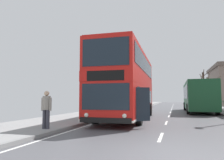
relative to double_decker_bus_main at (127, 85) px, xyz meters
name	(u,v)px	position (x,y,z in m)	size (l,w,h in m)	color
ground	(127,151)	(1.94, -8.81, -2.34)	(15.80, 140.00, 0.20)	#4E4E53
double_decker_bus_main	(127,85)	(0.00, 0.00, 0.00)	(3.51, 10.74, 4.54)	red
background_bus_far_lane	(198,96)	(5.47, 9.55, -0.71)	(2.73, 10.47, 3.04)	#19512D
pedestrian_companion	(46,107)	(-2.15, -6.43, -1.32)	(0.55, 0.38, 1.62)	#383842
bare_tree_far_00	(208,90)	(8.18, 22.67, 0.33)	(2.99, 2.53, 5.29)	brown
bare_tree_far_01	(204,88)	(8.36, 29.53, 1.03)	(1.91, 1.42, 6.72)	#423328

